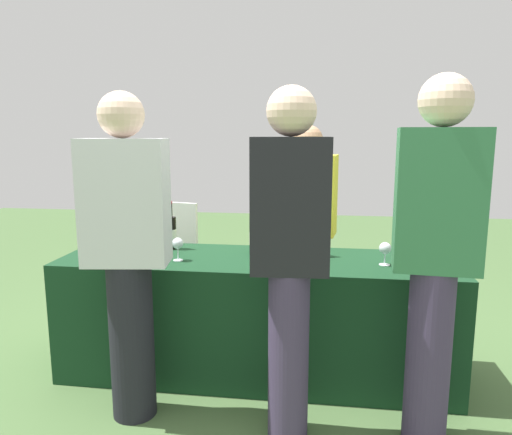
% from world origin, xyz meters
% --- Properties ---
extents(ground_plane, '(12.00, 12.00, 0.00)m').
position_xyz_m(ground_plane, '(0.00, 0.00, 0.00)').
color(ground_plane, '#476638').
extents(tasting_table, '(2.37, 0.66, 0.74)m').
position_xyz_m(tasting_table, '(0.00, 0.00, 0.37)').
color(tasting_table, '#14381E').
rests_on(tasting_table, ground_plane).
extents(wine_bottle_0, '(0.07, 0.07, 0.32)m').
position_xyz_m(wine_bottle_0, '(-0.67, 0.16, 0.85)').
color(wine_bottle_0, black).
rests_on(wine_bottle_0, tasting_table).
extents(wine_bottle_1, '(0.07, 0.07, 0.31)m').
position_xyz_m(wine_bottle_1, '(-0.58, 0.16, 0.85)').
color(wine_bottle_1, black).
rests_on(wine_bottle_1, tasting_table).
extents(wine_bottle_2, '(0.07, 0.07, 0.32)m').
position_xyz_m(wine_bottle_2, '(-0.02, 0.10, 0.85)').
color(wine_bottle_2, black).
rests_on(wine_bottle_2, tasting_table).
extents(wine_bottle_3, '(0.07, 0.07, 0.29)m').
position_xyz_m(wine_bottle_3, '(0.35, 0.09, 0.84)').
color(wine_bottle_3, black).
rests_on(wine_bottle_3, tasting_table).
extents(wine_glass_0, '(0.07, 0.07, 0.14)m').
position_xyz_m(wine_glass_0, '(-0.64, -0.12, 0.84)').
color(wine_glass_0, silver).
rests_on(wine_glass_0, tasting_table).
extents(wine_glass_1, '(0.07, 0.07, 0.14)m').
position_xyz_m(wine_glass_1, '(-0.45, -0.12, 0.84)').
color(wine_glass_1, silver).
rests_on(wine_glass_1, tasting_table).
extents(wine_glass_2, '(0.07, 0.07, 0.13)m').
position_xyz_m(wine_glass_2, '(0.75, -0.06, 0.83)').
color(wine_glass_2, silver).
rests_on(wine_glass_2, tasting_table).
extents(ice_bucket, '(0.19, 0.19, 0.20)m').
position_xyz_m(ice_bucket, '(-0.75, 0.01, 0.84)').
color(ice_bucket, silver).
rests_on(ice_bucket, tasting_table).
extents(server_pouring, '(0.44, 0.28, 1.54)m').
position_xyz_m(server_pouring, '(0.29, 0.63, 0.83)').
color(server_pouring, '#3F3351').
rests_on(server_pouring, ground_plane).
extents(guest_0, '(0.44, 0.28, 1.68)m').
position_xyz_m(guest_0, '(-0.58, -0.54, 0.91)').
color(guest_0, black).
rests_on(guest_0, ground_plane).
extents(guest_1, '(0.37, 0.23, 1.69)m').
position_xyz_m(guest_1, '(0.24, -0.61, 0.94)').
color(guest_1, '#3F3351').
rests_on(guest_1, ground_plane).
extents(guest_2, '(0.39, 0.24, 1.74)m').
position_xyz_m(guest_2, '(0.90, -0.56, 0.96)').
color(guest_2, '#3F3351').
rests_on(guest_2, ground_plane).
extents(menu_board, '(0.57, 0.15, 0.94)m').
position_xyz_m(menu_board, '(-0.87, 0.89, 0.47)').
color(menu_board, white).
rests_on(menu_board, ground_plane).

